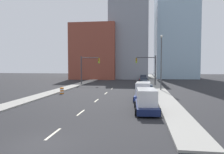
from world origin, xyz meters
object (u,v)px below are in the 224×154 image
object	(u,v)px
street_lamp	(161,59)
sedan_silver	(143,78)
traffic_signal_right	(150,66)
sedan_brown	(143,83)
box_truck_blue	(143,92)
sedan_gray	(144,81)
traffic_signal_left	(86,66)
traffic_barrel	(62,91)
box_truck_navy	(146,101)
sedan_teal	(147,90)
sedan_red	(143,79)
sedan_green	(146,85)

from	to	relation	value
street_lamp	sedan_silver	distance (m)	27.51
traffic_signal_right	sedan_brown	size ratio (longest dim) A/B	1.36
box_truck_blue	sedan_gray	world-z (taller)	box_truck_blue
traffic_signal_left	traffic_barrel	size ratio (longest dim) A/B	6.69
traffic_signal_left	box_truck_navy	bearing A→B (deg)	-64.62
traffic_signal_left	sedan_brown	xyz separation A→B (m)	(12.48, -1.14, -3.48)
sedan_teal	street_lamp	bearing A→B (deg)	62.63
box_truck_navy	sedan_red	xyz separation A→B (m)	(-0.11, 37.68, -0.33)
street_lamp	box_truck_navy	bearing A→B (deg)	-98.93
traffic_barrel	sedan_brown	distance (m)	18.83
traffic_barrel	sedan_red	xyz separation A→B (m)	(12.38, 26.42, 0.21)
traffic_signal_right	street_lamp	distance (m)	9.37
box_truck_navy	sedan_brown	distance (m)	25.49
traffic_signal_right	sedan_gray	xyz separation A→B (m)	(-1.17, 4.94, -3.46)
box_truck_navy	sedan_green	size ratio (longest dim) A/B	1.21
traffic_barrel	sedan_green	xyz separation A→B (m)	(12.73, 8.43, 0.20)
box_truck_blue	sedan_teal	bearing A→B (deg)	87.05
traffic_barrel	sedan_teal	world-z (taller)	sedan_teal
box_truck_navy	sedan_brown	xyz separation A→B (m)	(-0.15, 25.49, -0.39)
traffic_signal_left	sedan_brown	distance (m)	13.00
traffic_signal_left	sedan_teal	size ratio (longest dim) A/B	1.35
sedan_brown	traffic_barrel	bearing A→B (deg)	-129.94
sedan_green	sedan_silver	size ratio (longest dim) A/B	1.07
sedan_green	box_truck_navy	bearing A→B (deg)	-90.07
traffic_barrel	sedan_green	distance (m)	15.27
traffic_signal_right	sedan_silver	world-z (taller)	traffic_signal_right
sedan_green	traffic_signal_left	bearing A→B (deg)	152.33
sedan_teal	sedan_red	distance (m)	24.76
street_lamp	box_truck_blue	size ratio (longest dim) A/B	1.69
traffic_barrel	street_lamp	bearing A→B (deg)	22.21
traffic_barrel	sedan_silver	bearing A→B (deg)	69.57
street_lamp	sedan_brown	size ratio (longest dim) A/B	2.02
sedan_brown	sedan_gray	distance (m)	6.08
sedan_gray	sedan_silver	xyz separation A→B (m)	(-0.08, 12.87, 0.03)
sedan_gray	sedan_brown	bearing A→B (deg)	-93.66
sedan_brown	sedan_red	distance (m)	12.20
box_truck_blue	sedan_silver	size ratio (longest dim) A/B	1.26
traffic_barrel	sedan_brown	bearing A→B (deg)	49.06
traffic_signal_left	box_truck_navy	size ratio (longest dim) A/B	1.10
sedan_teal	traffic_signal_right	bearing A→B (deg)	87.43
box_truck_blue	traffic_barrel	bearing A→B (deg)	161.55
box_truck_navy	sedan_silver	size ratio (longest dim) A/B	1.30
street_lamp	sedan_brown	bearing A→B (deg)	109.94
traffic_barrel	sedan_silver	distance (m)	35.40
box_truck_navy	box_truck_blue	bearing A→B (deg)	89.48
sedan_teal	sedan_brown	world-z (taller)	sedan_teal
box_truck_blue	sedan_teal	size ratio (longest dim) A/B	1.18
traffic_signal_right	traffic_barrel	world-z (taller)	traffic_signal_right
sedan_teal	sedan_green	xyz separation A→B (m)	(-0.07, 6.76, 0.02)
box_truck_navy	sedan_gray	xyz separation A→B (m)	(-0.06, 31.57, -0.37)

